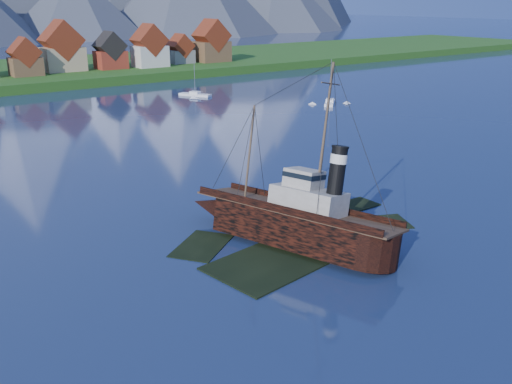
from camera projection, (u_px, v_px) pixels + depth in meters
ground at (295, 244)px, 66.03m from camera, size 1400.00×1400.00×0.00m
shoal at (295, 237)px, 68.78m from camera, size 31.71×21.24×1.14m
seawall at (4, 96)px, 166.52m from camera, size 600.00×2.50×2.00m
tugboat_wreck at (285, 219)px, 66.05m from camera, size 6.46×27.84×22.06m
sailboat_d at (330, 103)px, 152.79m from camera, size 8.17×7.80×12.34m
sailboat_e at (195, 95)px, 165.59m from camera, size 6.89×9.75×11.36m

